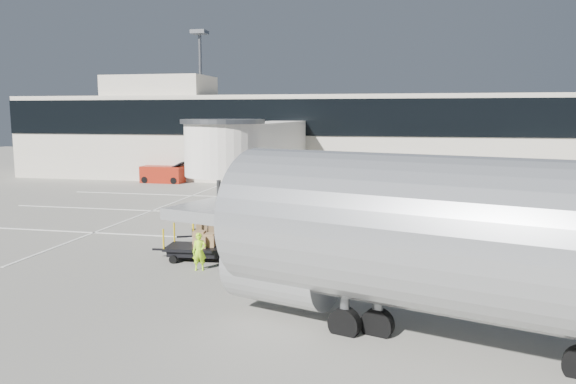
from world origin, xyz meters
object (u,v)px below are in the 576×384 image
object	(u,v)px
box_cart_near	(224,232)
box_cart_far	(199,248)
suitcase_cart	(374,217)
ground_worker	(199,252)
minivan	(506,197)
baggage_tug	(322,225)
belt_loader	(163,174)

from	to	relation	value
box_cart_near	box_cart_far	bearing A→B (deg)	-113.59
box_cart_near	suitcase_cart	bearing A→B (deg)	17.40
ground_worker	suitcase_cart	bearing A→B (deg)	42.87
suitcase_cart	minivan	distance (m)	10.24
baggage_tug	box_cart_far	size ratio (longest dim) A/B	0.74
baggage_tug	ground_worker	size ratio (longest dim) A/B	1.84
baggage_tug	box_cart_near	xyz separation A→B (m)	(-4.48, -2.51, -0.08)
suitcase_cart	ground_worker	size ratio (longest dim) A/B	2.47
box_cart_near	ground_worker	world-z (taller)	ground_worker
box_cart_near	minivan	world-z (taller)	minivan
baggage_tug	belt_loader	world-z (taller)	belt_loader
belt_loader	box_cart_far	bearing A→B (deg)	-61.61
box_cart_near	belt_loader	size ratio (longest dim) A/B	0.94
baggage_tug	minivan	world-z (taller)	baggage_tug
baggage_tug	box_cart_far	world-z (taller)	baggage_tug
baggage_tug	box_cart_near	bearing A→B (deg)	-164.48
suitcase_cart	box_cart_near	size ratio (longest dim) A/B	0.98
suitcase_cart	minivan	xyz separation A→B (m)	(8.02, 6.34, 0.48)
minivan	box_cart_near	bearing A→B (deg)	-156.03
suitcase_cart	box_cart_near	world-z (taller)	box_cart_near
baggage_tug	suitcase_cart	world-z (taller)	baggage_tug
minivan	belt_loader	size ratio (longest dim) A/B	1.13
box_cart_near	box_cart_far	xyz separation A→B (m)	(-0.04, -3.31, -0.00)
box_cart_near	minivan	size ratio (longest dim) A/B	0.83
suitcase_cart	box_cart_far	distance (m)	11.53
baggage_tug	box_cart_far	bearing A→B (deg)	-141.58
box_cart_near	ground_worker	distance (m)	4.82
ground_worker	minivan	bearing A→B (deg)	33.52
box_cart_near	box_cart_far	distance (m)	3.31
box_cart_far	minivan	xyz separation A→B (m)	(15.00, 15.52, 0.45)
box_cart_near	minivan	bearing A→B (deg)	16.37
baggage_tug	minivan	bearing A→B (deg)	29.10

